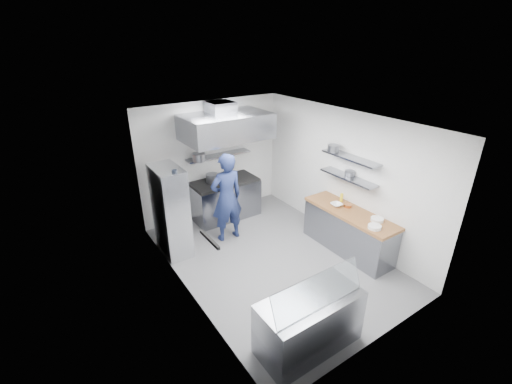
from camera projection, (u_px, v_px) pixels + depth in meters
floor at (272, 258)px, 6.92m from camera, size 5.00×5.00×0.00m
ceiling at (276, 121)px, 5.76m from camera, size 5.00×5.00×0.00m
wall_back at (212, 159)px, 8.23m from camera, size 3.60×2.80×0.02m
wall_front at (388, 263)px, 4.45m from camera, size 3.60×2.80×0.02m
wall_left at (183, 222)px, 5.43m from camera, size 2.80×5.00×0.02m
wall_right at (342, 176)px, 7.26m from camera, size 2.80×5.00×0.02m
gas_range at (225, 200)px, 8.38m from camera, size 1.60×0.80×0.90m
cooktop at (225, 182)px, 8.18m from camera, size 1.57×0.78×0.06m
stock_pot_left at (212, 178)px, 8.05m from camera, size 0.29×0.29×0.20m
stock_pot_mid at (230, 177)px, 8.05m from camera, size 0.33×0.33×0.24m
over_range_shelf at (219, 155)px, 8.11m from camera, size 1.60×0.30×0.04m
shelf_pot_a at (199, 157)px, 7.65m from camera, size 0.29×0.29×0.18m
extractor_hood at (226, 126)px, 7.48m from camera, size 1.90×1.15×0.55m
hood_duct at (220, 107)px, 7.49m from camera, size 0.55×0.55×0.24m
red_firebox at (163, 169)px, 7.55m from camera, size 0.22×0.10×0.26m
chef at (227, 198)px, 7.24m from camera, size 0.73×0.49×1.96m
wire_rack at (171, 211)px, 6.80m from camera, size 0.50×0.90×1.85m
rack_bin_a at (177, 223)px, 6.61m from camera, size 0.15×0.18×0.17m
rack_bin_b at (169, 194)px, 6.63m from camera, size 0.13×0.16×0.15m
rack_jar at (175, 175)px, 6.23m from camera, size 0.10×0.10×0.18m
knife_strip at (210, 239)px, 4.70m from camera, size 0.04×0.55×0.05m
prep_counter_base at (348, 232)px, 7.05m from camera, size 0.62×2.00×0.84m
prep_counter_top at (350, 213)px, 6.86m from camera, size 0.65×2.04×0.06m
plate_stack_a at (377, 219)px, 6.49m from camera, size 0.24×0.24×0.06m
plate_stack_b at (375, 227)px, 6.23m from camera, size 0.24×0.24×0.06m
copper_pan at (348, 206)px, 7.02m from camera, size 0.16×0.16×0.06m
squeeze_bottle at (341, 198)px, 7.23m from camera, size 0.06×0.06×0.18m
mixing_bowl at (336, 205)px, 7.06m from camera, size 0.24×0.24×0.06m
wall_shelf_lower at (348, 177)px, 6.91m from camera, size 0.30×1.30×0.04m
wall_shelf_upper at (350, 158)px, 6.73m from camera, size 0.30×1.30×0.04m
shelf_pot_c at (350, 173)px, 6.94m from camera, size 0.20×0.20×0.10m
shelf_pot_d at (333, 148)px, 7.00m from camera, size 0.23×0.23×0.14m
display_case at (309, 323)px, 4.81m from camera, size 1.50×0.70×0.85m
display_glass at (319, 291)px, 4.45m from camera, size 1.47×0.19×0.42m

